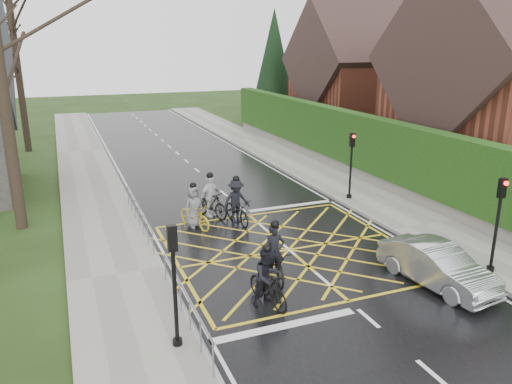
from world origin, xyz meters
TOP-DOWN VIEW (x-y plane):
  - ground at (0.00, 0.00)m, footprint 120.00×120.00m
  - road at (0.00, 0.00)m, footprint 9.00×80.00m
  - sidewalk_right at (6.00, 0.00)m, footprint 3.00×80.00m
  - sidewalk_left at (-6.00, 0.00)m, footprint 3.00×80.00m
  - stone_wall at (7.75, 6.00)m, footprint 0.50×38.00m
  - hedge at (7.75, 6.00)m, footprint 0.90×38.00m
  - house_far at (14.75, 18.00)m, footprint 9.80×8.80m
  - conifer at (10.75, 26.00)m, footprint 4.60×4.60m
  - tree_far at (-9.30, 22.00)m, footprint 8.40×8.40m
  - railing_south at (-4.65, -3.50)m, footprint 0.05×5.04m
  - railing_north at (-4.65, 4.00)m, footprint 0.05×6.04m
  - traffic_light_ne at (5.10, 4.20)m, footprint 0.24×0.31m
  - traffic_light_se at (5.10, -4.20)m, footprint 0.24×0.31m
  - traffic_light_sw at (-5.10, -4.50)m, footprint 0.24×0.31m
  - cyclist_rear at (-1.37, -1.88)m, footprint 1.00×2.07m
  - cyclist_back at (-2.23, -3.28)m, footprint 0.93×1.89m
  - cyclist_mid at (-0.78, 3.38)m, footprint 1.25×2.12m
  - cyclist_front at (-1.57, 4.43)m, footprint 1.31×2.01m
  - cyclist_lead at (-2.54, 3.49)m, footprint 1.30×2.02m
  - car at (3.03, -4.08)m, footprint 1.85×4.03m

SIDE VIEW (x-z plane):
  - ground at x=0.00m, z-range 0.00..0.00m
  - road at x=0.00m, z-range 0.00..0.01m
  - sidewalk_right at x=6.00m, z-range 0.00..0.15m
  - sidewalk_left at x=-6.00m, z-range 0.00..0.15m
  - stone_wall at x=7.75m, z-range 0.00..0.70m
  - cyclist_rear at x=-1.37m, z-range -0.34..1.59m
  - car at x=3.03m, z-range 0.00..1.28m
  - cyclist_lead at x=-2.54m, z-range -0.29..1.57m
  - cyclist_back at x=-2.23m, z-range -0.22..1.60m
  - cyclist_front at x=-1.57m, z-range -0.26..1.70m
  - cyclist_mid at x=-0.78m, z-range -0.27..1.72m
  - railing_south at x=-4.65m, z-range 0.27..1.29m
  - railing_north at x=-4.65m, z-range 0.27..1.30m
  - traffic_light_ne at x=5.10m, z-range 0.06..3.27m
  - traffic_light_se at x=5.10m, z-range 0.06..3.27m
  - traffic_light_sw at x=-5.10m, z-range 0.06..3.27m
  - hedge at x=7.75m, z-range 0.70..3.50m
  - house_far at x=14.75m, z-range -0.79..9.51m
  - conifer at x=10.75m, z-range -0.01..9.99m
  - tree_far at x=-9.30m, z-range 1.99..12.39m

